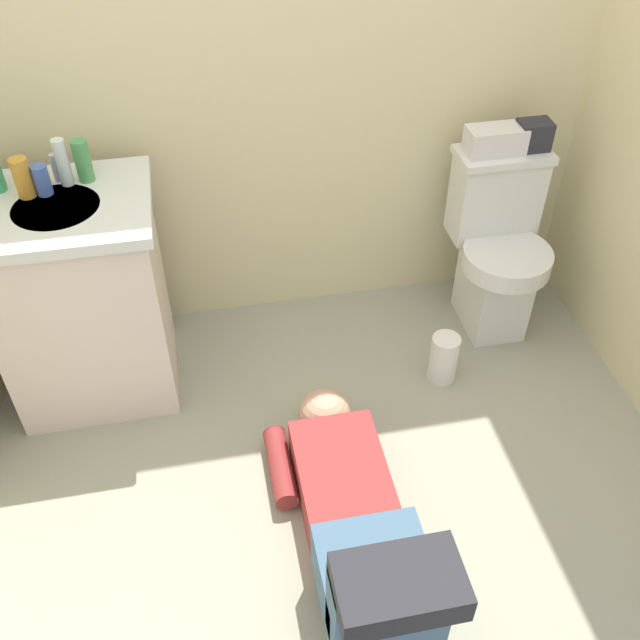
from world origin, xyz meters
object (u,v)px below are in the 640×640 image
toilet (497,247)px  bottle_clear (63,162)px  bottle_amber (23,178)px  vanity_cabinet (83,298)px  faucet (55,168)px  tissue_box (495,140)px  toiletry_bag (533,135)px  bottle_green (83,161)px  bottle_blue (42,180)px  paper_towel_roll (444,358)px  person_plumber (357,524)px

toilet → bottle_clear: bottle_clear is taller
toilet → bottle_amber: (-1.70, -0.01, 0.52)m
vanity_cabinet → faucet: 0.47m
tissue_box → toiletry_bag: 0.15m
toilet → vanity_cabinet: (-1.61, -0.07, 0.05)m
bottle_amber → bottle_green: 0.20m
faucet → bottle_blue: bearing=-116.1°
paper_towel_roll → toiletry_bag: bearing=45.4°
vanity_cabinet → paper_towel_roll: bearing=-10.6°
faucet → bottle_clear: size_ratio=0.62×
toiletry_bag → faucet: bearing=-179.2°
vanity_cabinet → bottle_green: size_ratio=5.66×
toilet → bottle_blue: (-1.65, -0.01, 0.50)m
faucet → bottle_amber: bearing=-140.4°
vanity_cabinet → bottle_green: bottle_green is taller
vanity_cabinet → tissue_box: bearing=6.0°
tissue_box → bottle_clear: 1.54m
person_plumber → paper_towel_roll: (0.52, 0.69, -0.07)m
tissue_box → bottle_green: bottle_green is taller
toilet → bottle_clear: 1.67m
tissue_box → paper_towel_roll: 0.85m
toilet → paper_towel_roll: size_ratio=3.60×
faucet → paper_towel_roll: bearing=-16.4°
person_plumber → bottle_green: bearing=123.2°
person_plumber → toiletry_bag: bearing=50.1°
bottle_clear → bottle_green: bearing=12.7°
vanity_cabinet → tissue_box: tissue_box is taller
bottle_green → paper_towel_roll: (1.22, -0.38, -0.79)m
faucet → toiletry_bag: 1.72m
vanity_cabinet → toiletry_bag: bearing=5.4°
toilet → person_plumber: 1.32m
tissue_box → bottle_amber: bearing=-176.6°
bottle_amber → bottle_green: bottle_green is taller
toilet → person_plumber: toilet is taller
bottle_amber → tissue_box: bearing=3.4°
toilet → faucet: (-1.61, 0.07, 0.50)m
toiletry_bag → paper_towel_roll: bearing=-134.6°
vanity_cabinet → person_plumber: vanity_cabinet is taller
bottle_blue → faucet: bearing=63.9°
toiletry_bag → bottle_amber: size_ratio=0.92×
toilet → bottle_amber: bottle_amber is taller
faucet → bottle_blue: 0.08m
bottle_blue → bottle_green: bearing=25.8°
vanity_cabinet → bottle_amber: bearing=144.9°
toiletry_bag → tissue_box: bearing=180.0°
faucet → bottle_amber: bottle_amber is taller
bottle_blue → toiletry_bag: bearing=3.2°
faucet → tissue_box: (1.57, 0.02, -0.07)m
bottle_blue → bottle_green: size_ratio=0.71×
vanity_cabinet → paper_towel_roll: 1.37m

